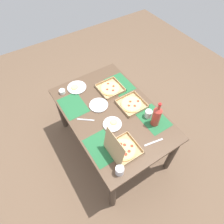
{
  "coord_description": "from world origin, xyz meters",
  "views": [
    {
      "loc": [
        -1.14,
        0.74,
        2.49
      ],
      "look_at": [
        0.0,
        0.0,
        0.75
      ],
      "focal_mm": 31.51,
      "sensor_mm": 36.0,
      "label": 1
    }
  ],
  "objects_px": {
    "pizza_box_corner_left": "(122,149)",
    "condiment_bowl": "(62,92)",
    "plate_far_left": "(99,105)",
    "plate_near_left": "(77,87)",
    "cup_dark": "(148,114)",
    "pizza_box_edge_far": "(110,88)",
    "pizza_box_center": "(132,104)",
    "soda_bottle": "(156,116)",
    "cup_clear_left": "(120,170)",
    "plate_near_right": "(112,124)"
  },
  "relations": [
    {
      "from": "condiment_bowl",
      "to": "pizza_box_corner_left",
      "type": "bearing_deg",
      "value": -171.16
    },
    {
      "from": "pizza_box_corner_left",
      "to": "condiment_bowl",
      "type": "relative_size",
      "value": 4.28
    },
    {
      "from": "pizza_box_edge_far",
      "to": "plate_far_left",
      "type": "height_order",
      "value": "pizza_box_edge_far"
    },
    {
      "from": "pizza_box_edge_far",
      "to": "pizza_box_corner_left",
      "type": "distance_m",
      "value": 0.85
    },
    {
      "from": "plate_near_right",
      "to": "cup_clear_left",
      "type": "xyz_separation_m",
      "value": [
        -0.48,
        0.23,
        0.04
      ]
    },
    {
      "from": "plate_near_left",
      "to": "pizza_box_edge_far",
      "type": "bearing_deg",
      "value": -125.41
    },
    {
      "from": "pizza_box_edge_far",
      "to": "pizza_box_center",
      "type": "bearing_deg",
      "value": -168.71
    },
    {
      "from": "cup_dark",
      "to": "cup_clear_left",
      "type": "bearing_deg",
      "value": 119.85
    },
    {
      "from": "plate_near_left",
      "to": "pizza_box_corner_left",
      "type": "bearing_deg",
      "value": 178.8
    },
    {
      "from": "pizza_box_center",
      "to": "plate_near_left",
      "type": "distance_m",
      "value": 0.72
    },
    {
      "from": "soda_bottle",
      "to": "pizza_box_edge_far",
      "type": "bearing_deg",
      "value": 9.99
    },
    {
      "from": "cup_clear_left",
      "to": "soda_bottle",
      "type": "bearing_deg",
      "value": -68.44
    },
    {
      "from": "cup_dark",
      "to": "plate_far_left",
      "type": "bearing_deg",
      "value": 41.47
    },
    {
      "from": "plate_near_left",
      "to": "soda_bottle",
      "type": "xyz_separation_m",
      "value": [
        -0.93,
        -0.46,
        0.12
      ]
    },
    {
      "from": "pizza_box_center",
      "to": "pizza_box_corner_left",
      "type": "relative_size",
      "value": 0.9
    },
    {
      "from": "condiment_bowl",
      "to": "cup_clear_left",
      "type": "bearing_deg",
      "value": -178.82
    },
    {
      "from": "pizza_box_center",
      "to": "pizza_box_edge_far",
      "type": "bearing_deg",
      "value": 11.29
    },
    {
      "from": "pizza_box_corner_left",
      "to": "cup_clear_left",
      "type": "bearing_deg",
      "value": 140.32
    },
    {
      "from": "pizza_box_center",
      "to": "cup_dark",
      "type": "height_order",
      "value": "cup_dark"
    },
    {
      "from": "soda_bottle",
      "to": "cup_clear_left",
      "type": "relative_size",
      "value": 3.39
    },
    {
      "from": "plate_far_left",
      "to": "plate_near_left",
      "type": "bearing_deg",
      "value": 12.19
    },
    {
      "from": "soda_bottle",
      "to": "pizza_box_center",
      "type": "bearing_deg",
      "value": 8.66
    },
    {
      "from": "soda_bottle",
      "to": "plate_near_right",
      "type": "bearing_deg",
      "value": 59.15
    },
    {
      "from": "pizza_box_edge_far",
      "to": "plate_near_left",
      "type": "xyz_separation_m",
      "value": [
        0.24,
        0.34,
        -0.0
      ]
    },
    {
      "from": "pizza_box_edge_far",
      "to": "plate_far_left",
      "type": "relative_size",
      "value": 1.31
    },
    {
      "from": "plate_near_right",
      "to": "soda_bottle",
      "type": "bearing_deg",
      "value": -120.85
    },
    {
      "from": "plate_near_left",
      "to": "plate_far_left",
      "type": "height_order",
      "value": "plate_near_left"
    },
    {
      "from": "cup_clear_left",
      "to": "condiment_bowl",
      "type": "distance_m",
      "value": 1.2
    },
    {
      "from": "pizza_box_edge_far",
      "to": "condiment_bowl",
      "type": "xyz_separation_m",
      "value": [
        0.26,
        0.52,
        0.01
      ]
    },
    {
      "from": "pizza_box_center",
      "to": "plate_near_left",
      "type": "xyz_separation_m",
      "value": [
        0.59,
        0.41,
        -0.0
      ]
    },
    {
      "from": "condiment_bowl",
      "to": "soda_bottle",
      "type": "bearing_deg",
      "value": -145.9
    },
    {
      "from": "cup_dark",
      "to": "condiment_bowl",
      "type": "height_order",
      "value": "cup_dark"
    },
    {
      "from": "soda_bottle",
      "to": "cup_dark",
      "type": "xyz_separation_m",
      "value": [
        0.11,
        -0.0,
        -0.09
      ]
    },
    {
      "from": "pizza_box_corner_left",
      "to": "plate_near_left",
      "type": "height_order",
      "value": "pizza_box_corner_left"
    },
    {
      "from": "plate_near_left",
      "to": "plate_far_left",
      "type": "distance_m",
      "value": 0.4
    },
    {
      "from": "pizza_box_corner_left",
      "to": "soda_bottle",
      "type": "height_order",
      "value": "soda_bottle"
    },
    {
      "from": "soda_bottle",
      "to": "cup_clear_left",
      "type": "distance_m",
      "value": 0.67
    },
    {
      "from": "plate_near_right",
      "to": "cup_dark",
      "type": "height_order",
      "value": "cup_dark"
    },
    {
      "from": "pizza_box_edge_far",
      "to": "plate_far_left",
      "type": "xyz_separation_m",
      "value": [
        -0.15,
        0.26,
        -0.0
      ]
    },
    {
      "from": "pizza_box_corner_left",
      "to": "pizza_box_center",
      "type": "bearing_deg",
      "value": -45.51
    },
    {
      "from": "pizza_box_center",
      "to": "condiment_bowl",
      "type": "distance_m",
      "value": 0.85
    },
    {
      "from": "plate_near_left",
      "to": "plate_near_right",
      "type": "relative_size",
      "value": 1.17
    },
    {
      "from": "pizza_box_corner_left",
      "to": "plate_far_left",
      "type": "xyz_separation_m",
      "value": [
        0.62,
        -0.11,
        -0.04
      ]
    },
    {
      "from": "pizza_box_center",
      "to": "soda_bottle",
      "type": "distance_m",
      "value": 0.37
    },
    {
      "from": "plate_far_left",
      "to": "pizza_box_edge_far",
      "type": "bearing_deg",
      "value": -59.14
    },
    {
      "from": "plate_near_left",
      "to": "soda_bottle",
      "type": "height_order",
      "value": "soda_bottle"
    },
    {
      "from": "pizza_box_corner_left",
      "to": "condiment_bowl",
      "type": "bearing_deg",
      "value": 8.84
    },
    {
      "from": "pizza_box_corner_left",
      "to": "plate_near_left",
      "type": "relative_size",
      "value": 1.36
    },
    {
      "from": "condiment_bowl",
      "to": "cup_dark",
      "type": "bearing_deg",
      "value": -142.51
    },
    {
      "from": "pizza_box_edge_far",
      "to": "cup_dark",
      "type": "xyz_separation_m",
      "value": [
        -0.58,
        -0.12,
        0.03
      ]
    }
  ]
}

